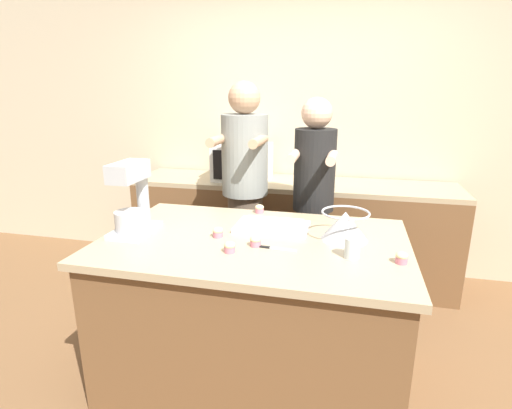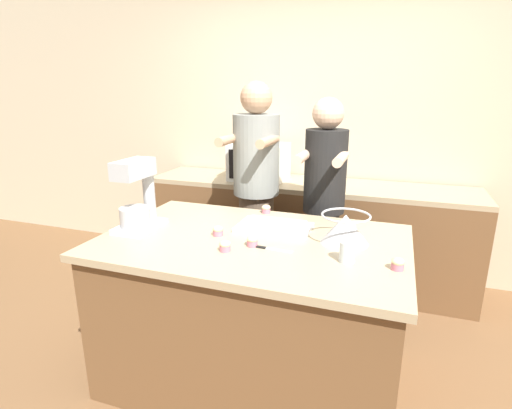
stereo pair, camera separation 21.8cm
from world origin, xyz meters
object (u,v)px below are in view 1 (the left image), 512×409
mixing_bowl (345,225)px  cupcake_3 (259,209)px  person_right (313,204)px  baking_tray (272,226)px  knife (273,248)px  stand_mixer (133,203)px  drinking_glass (352,248)px  cupcake_1 (230,247)px  cupcake_4 (255,241)px  cupcake_5 (218,232)px  person_left (245,194)px  microwave_oven (242,162)px  cupcake_2 (347,225)px  cupcake_0 (402,258)px

mixing_bowl → cupcake_3: bearing=146.9°
person_right → baking_tray: (-0.18, -0.63, 0.03)m
mixing_bowl → knife: mixing_bowl is taller
stand_mixer → cupcake_3: bearing=41.9°
drinking_glass → knife: (-0.39, 0.02, -0.05)m
cupcake_1 → cupcake_4: 0.15m
person_right → mixing_bowl: size_ratio=6.25×
cupcake_1 → cupcake_5: same height
person_left → knife: 1.01m
cupcake_4 → person_left: bearing=108.2°
microwave_oven → cupcake_1: microwave_oven is taller
cupcake_2 → cupcake_3: (-0.57, 0.19, 0.00)m
cupcake_4 → microwave_oven: bearing=107.8°
cupcake_2 → baking_tray: bearing=-167.3°
stand_mixer → cupcake_3: (0.60, 0.54, -0.15)m
knife → cupcake_3: size_ratio=3.76×
stand_mixer → drinking_glass: (1.20, -0.07, -0.13)m
person_left → knife: size_ratio=7.83×
microwave_oven → cupcake_3: size_ratio=8.18×
mixing_bowl → cupcake_5: size_ratio=4.42×
cupcake_0 → cupcake_1: size_ratio=1.00×
person_left → cupcake_1: (0.20, -1.03, -0.00)m
stand_mixer → cupcake_2: bearing=16.5°
person_left → knife: bearing=-66.9°
person_left → cupcake_2: (0.76, -0.54, -0.00)m
stand_mixer → microwave_oven: stand_mixer is taller
person_left → cupcake_0: (1.02, -0.96, -0.00)m
microwave_oven → drinking_glass: size_ratio=4.72×
person_left → baking_tray: person_left is taller
person_right → mixing_bowl: 0.75m
mixing_bowl → cupcake_1: 0.64m
cupcake_5 → baking_tray: bearing=37.1°
person_right → drinking_glass: 0.99m
mixing_bowl → cupcake_0: mixing_bowl is taller
cupcake_4 → stand_mixer: bearing=177.5°
baking_tray → drinking_glass: drinking_glass is taller
cupcake_2 → cupcake_5: size_ratio=1.00×
cupcake_4 → cupcake_3: bearing=100.9°
person_right → cupcake_0: bearing=-62.2°
stand_mixer → cupcake_4: size_ratio=6.98×
stand_mixer → mixing_bowl: stand_mixer is taller
cupcake_2 → cupcake_4: (-0.46, -0.38, 0.00)m
mixing_bowl → cupcake_5: 0.69m
cupcake_5 → drinking_glass: bearing=-9.3°
microwave_oven → person_left: bearing=-73.0°
stand_mixer → cupcake_3: size_ratio=6.98×
cupcake_4 → cupcake_5: bearing=160.7°
person_left → person_right: size_ratio=1.07×
baking_tray → cupcake_5: (-0.27, -0.20, 0.01)m
person_right → microwave_oven: person_right is taller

